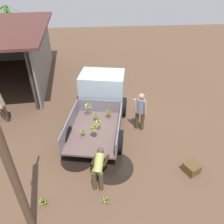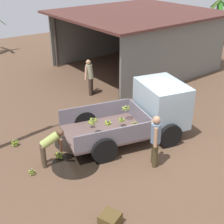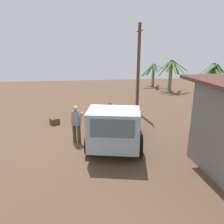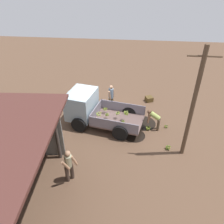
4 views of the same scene
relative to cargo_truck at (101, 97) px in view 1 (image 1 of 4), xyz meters
The scene contains 13 objects.
ground 1.12m from the cargo_truck, 121.44° to the right, with size 36.00×36.00×0.00m, color brown.
mud_patch_0 3.34m from the cargo_truck, behind, with size 1.51×1.51×0.01m, color black.
mud_patch_1 3.05m from the cargo_truck, 159.25° to the left, with size 1.21×1.21×0.01m, color black.
cargo_truck is the anchor object (origin of this frame).
utility_pole 5.77m from the cargo_truck, 157.45° to the left, with size 1.28×0.19×5.38m.
banana_palm_0 14.19m from the cargo_truck, 30.89° to the left, with size 2.53×2.67×3.12m.
person_foreground_visitor 1.91m from the cargo_truck, 125.97° to the right, with size 0.45×0.59×1.71m.
person_worker_loading 3.80m from the cargo_truck, behind, with size 0.79×0.64×1.17m.
person_bystander_near_shed 4.34m from the cargo_truck, 90.35° to the left, with size 0.61×0.66×1.69m.
banana_bunch_on_ground_0 4.90m from the cargo_truck, 156.36° to the left, with size 0.27×0.27×0.23m.
banana_bunch_on_ground_1 4.59m from the cargo_truck, behind, with size 0.21×0.21×0.18m.
banana_bunch_on_ground_2 3.59m from the cargo_truck, behind, with size 0.28×0.28×0.22m.
wooden_crate_0 4.68m from the cargo_truck, 141.77° to the right, with size 0.45×0.45×0.33m, color brown.
Camera 1 is at (-8.13, 0.67, 5.84)m, focal length 35.00 mm.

